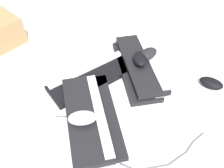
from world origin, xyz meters
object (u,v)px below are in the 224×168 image
object	(u,v)px
mouse_3	(148,54)
keyboard_4	(141,63)
keyboard_1	(93,77)
mouse_0	(211,83)
keyboard_3	(86,116)
mouse_2	(140,59)
mouse_1	(82,118)
keyboard_0	(136,69)
keyboard_2	(97,115)

from	to	relation	value
mouse_3	keyboard_4	bearing A→B (deg)	175.31
keyboard_1	mouse_0	distance (m)	0.56
keyboard_3	mouse_3	xyz separation A→B (m)	(0.40, 0.21, 0.04)
keyboard_4	mouse_2	xyz separation A→B (m)	(-0.01, -0.01, 0.04)
keyboard_1	mouse_1	world-z (taller)	mouse_1
mouse_2	mouse_3	distance (m)	0.06
mouse_1	keyboard_0	bearing A→B (deg)	50.54
keyboard_2	mouse_0	bearing A→B (deg)	-5.02
mouse_1	keyboard_4	bearing A→B (deg)	48.94
keyboard_4	mouse_3	distance (m)	0.06
keyboard_3	mouse_1	bearing A→B (deg)	-130.83
keyboard_0	keyboard_4	bearing A→B (deg)	5.99
mouse_2	keyboard_2	bearing A→B (deg)	-37.37
keyboard_3	keyboard_4	world-z (taller)	same
keyboard_0	mouse_2	size ratio (longest dim) A/B	4.21
keyboard_4	mouse_0	bearing A→B (deg)	-43.82
keyboard_0	keyboard_3	bearing A→B (deg)	-149.73
keyboard_2	mouse_3	bearing A→B (deg)	29.64
keyboard_0	keyboard_4	world-z (taller)	keyboard_4
keyboard_0	keyboard_1	size ratio (longest dim) A/B	1.00
keyboard_3	keyboard_4	xyz separation A→B (m)	(0.36, 0.20, 0.00)
mouse_1	mouse_3	bearing A→B (deg)	47.68
keyboard_4	mouse_0	size ratio (longest dim) A/B	4.20
keyboard_0	mouse_2	world-z (taller)	mouse_2
mouse_1	mouse_2	size ratio (longest dim) A/B	1.00
keyboard_0	mouse_3	size ratio (longest dim) A/B	4.21
keyboard_1	keyboard_3	world-z (taller)	keyboard_3
keyboard_4	mouse_1	bearing A→B (deg)	-149.72
keyboard_4	mouse_3	size ratio (longest dim) A/B	4.20
keyboard_1	mouse_0	size ratio (longest dim) A/B	4.20
keyboard_1	keyboard_2	bearing A→B (deg)	-106.35
keyboard_1	keyboard_2	world-z (taller)	same
keyboard_2	mouse_1	world-z (taller)	mouse_1
keyboard_4	keyboard_3	bearing A→B (deg)	-151.37
keyboard_3	mouse_1	distance (m)	0.05
keyboard_1	mouse_2	distance (m)	0.25
mouse_1	mouse_3	world-z (taller)	same
keyboard_2	mouse_2	distance (m)	0.35
keyboard_4	mouse_1	distance (m)	0.44
keyboard_3	mouse_1	xyz separation A→B (m)	(-0.02, -0.03, 0.04)
mouse_0	mouse_1	size ratio (longest dim) A/B	1.00
keyboard_2	mouse_1	distance (m)	0.10
mouse_3	mouse_1	bearing A→B (deg)	-171.45
keyboard_0	keyboard_2	distance (m)	0.34
mouse_1	mouse_3	size ratio (longest dim) A/B	1.00
keyboard_0	mouse_0	distance (m)	0.36
mouse_0	mouse_2	xyz separation A→B (m)	(-0.26, 0.23, 0.06)
mouse_0	mouse_2	world-z (taller)	mouse_2
keyboard_0	mouse_1	bearing A→B (deg)	-148.12
keyboard_2	keyboard_1	bearing A→B (deg)	73.65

